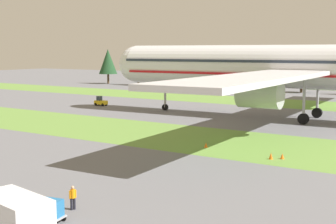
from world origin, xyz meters
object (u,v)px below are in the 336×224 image
(taxiway_marker_1, at_px, (282,156))
(taxiway_marker_2, at_px, (271,156))
(pushback_tractor, at_px, (101,102))
(airliner, at_px, (298,67))
(ground_crew_marshaller, at_px, (73,197))
(taxiway_marker_0, at_px, (206,145))
(catering_truck, at_px, (6,222))
(cargo_dolly_fourth, at_px, (46,209))
(cargo_dolly_third, at_px, (10,204))

(taxiway_marker_1, height_order, taxiway_marker_2, taxiway_marker_2)
(pushback_tractor, xyz_separation_m, taxiway_marker_1, (48.61, -26.90, -0.53))
(airliner, distance_m, ground_crew_marshaller, 53.39)
(ground_crew_marshaller, distance_m, taxiway_marker_0, 24.95)
(airliner, height_order, catering_truck, airliner)
(ground_crew_marshaller, height_order, taxiway_marker_1, ground_crew_marshaller)
(taxiway_marker_1, bearing_deg, catering_truck, -97.27)
(airliner, xyz_separation_m, catering_truck, (4.38, -60.50, -6.70))
(ground_crew_marshaller, bearing_deg, cargo_dolly_fourth, -152.59)
(taxiway_marker_0, bearing_deg, airliner, 87.64)
(cargo_dolly_third, bearing_deg, taxiway_marker_1, -29.81)
(cargo_dolly_third, xyz_separation_m, ground_crew_marshaller, (2.38, 3.49, 0.03))
(catering_truck, bearing_deg, ground_crew_marshaller, 28.48)
(airliner, bearing_deg, ground_crew_marshaller, 179.11)
(airliner, bearing_deg, taxiway_marker_2, -168.71)
(airliner, relative_size, ground_crew_marshaller, 49.01)
(pushback_tractor, relative_size, taxiway_marker_0, 4.46)
(pushback_tractor, bearing_deg, airliner, 90.00)
(airliner, bearing_deg, cargo_dolly_third, 176.57)
(pushback_tractor, relative_size, ground_crew_marshaller, 1.53)
(cargo_dolly_third, xyz_separation_m, catering_truck, (4.96, -4.21, 1.03))
(catering_truck, height_order, ground_crew_marshaller, catering_truck)
(taxiway_marker_2, bearing_deg, pushback_tractor, 149.84)
(catering_truck, xyz_separation_m, taxiway_marker_0, (-5.53, 32.48, -1.65))
(airliner, bearing_deg, taxiway_marker_1, -166.61)
(pushback_tractor, bearing_deg, cargo_dolly_fourth, 35.48)
(taxiway_marker_1, bearing_deg, pushback_tractor, 151.04)
(pushback_tractor, distance_m, taxiway_marker_2, 55.14)
(cargo_dolly_fourth, distance_m, taxiway_marker_1, 27.51)
(cargo_dolly_fourth, xyz_separation_m, taxiway_marker_2, (5.22, 26.01, -0.58))
(taxiway_marker_2, bearing_deg, ground_crew_marshaller, -103.81)
(taxiway_marker_0, bearing_deg, catering_truck, -80.33)
(catering_truck, bearing_deg, taxiway_marker_1, 2.70)
(pushback_tractor, bearing_deg, catering_truck, 34.46)
(airliner, distance_m, taxiway_marker_0, 29.27)
(ground_crew_marshaller, distance_m, taxiway_marker_1, 24.81)
(taxiway_marker_0, bearing_deg, cargo_dolly_fourth, -82.97)
(cargo_dolly_fourth, relative_size, taxiway_marker_2, 3.59)
(cargo_dolly_third, xyz_separation_m, taxiway_marker_0, (-0.57, 28.26, -0.62))
(cargo_dolly_fourth, relative_size, taxiway_marker_1, 4.29)
(pushback_tractor, height_order, ground_crew_marshaller, pushback_tractor)
(airliner, relative_size, pushback_tractor, 32.04)
(pushback_tractor, bearing_deg, cargo_dolly_third, 33.27)
(catering_truck, distance_m, pushback_tractor, 73.56)
(cargo_dolly_fourth, bearing_deg, airliner, -9.31)
(taxiway_marker_1, distance_m, taxiway_marker_2, 1.23)
(cargo_dolly_third, relative_size, taxiway_marker_2, 3.59)
(airliner, height_order, ground_crew_marshaller, airliner)
(airliner, xyz_separation_m, taxiway_marker_1, (8.41, -28.89, -8.37))
(pushback_tractor, distance_m, ground_crew_marshaller, 65.91)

